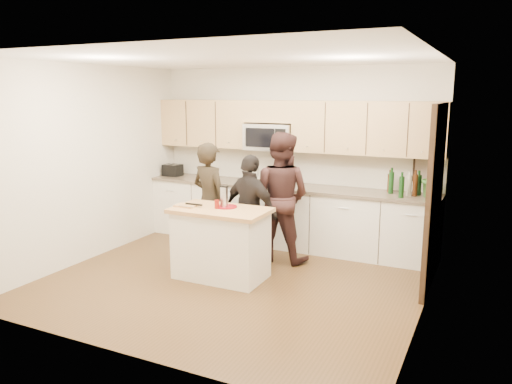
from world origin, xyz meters
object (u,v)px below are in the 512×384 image
at_px(woman_left, 210,201).
at_px(woman_center, 280,197).
at_px(island, 221,243).
at_px(toaster, 173,170).
at_px(woman_right, 251,211).

bearing_deg(woman_left, woman_center, -142.21).
height_order(island, toaster, toaster).
bearing_deg(woman_right, toaster, -11.77).
xyz_separation_m(toaster, woman_left, (1.34, -1.02, -0.21)).
bearing_deg(woman_left, woman_right, -169.33).
height_order(island, woman_center, woman_center).
bearing_deg(toaster, woman_right, -28.24).
relative_size(island, toaster, 4.21).
distance_m(island, toaster, 2.53).
distance_m(woman_center, woman_right, 0.51).
xyz_separation_m(toaster, woman_right, (2.00, -1.07, -0.28)).
xyz_separation_m(toaster, woman_center, (2.24, -0.64, -0.14)).
bearing_deg(island, woman_right, 74.77).
bearing_deg(woman_center, toaster, -14.50).
xyz_separation_m(island, toaster, (-1.85, 1.62, 0.58)).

